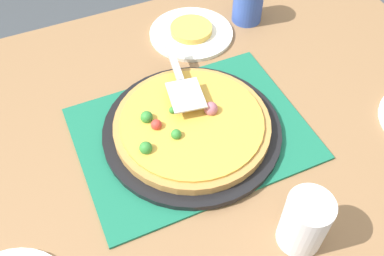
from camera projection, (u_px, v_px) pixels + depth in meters
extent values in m
cube|color=olive|center=(192.00, 138.00, 0.93)|extent=(1.40, 1.00, 0.03)
cube|color=olive|center=(297.00, 63.00, 1.64)|extent=(0.07, 0.07, 0.72)
cube|color=#196B4C|center=(192.00, 133.00, 0.92)|extent=(0.48, 0.36, 0.01)
cylinder|color=black|center=(192.00, 130.00, 0.91)|extent=(0.38, 0.38, 0.01)
cylinder|color=#B78442|center=(192.00, 125.00, 0.90)|extent=(0.33, 0.33, 0.02)
cylinder|color=gold|center=(192.00, 121.00, 0.89)|extent=(0.30, 0.30, 0.01)
sphere|color=#338433|center=(176.00, 134.00, 0.85)|extent=(0.02, 0.02, 0.02)
sphere|color=red|center=(156.00, 125.00, 0.87)|extent=(0.02, 0.02, 0.02)
sphere|color=#B76675|center=(211.00, 109.00, 0.90)|extent=(0.03, 0.03, 0.03)
sphere|color=#338433|center=(147.00, 117.00, 0.88)|extent=(0.03, 0.03, 0.03)
sphere|color=#338433|center=(146.00, 148.00, 0.83)|extent=(0.03, 0.03, 0.03)
sphere|color=#338433|center=(173.00, 110.00, 0.90)|extent=(0.02, 0.02, 0.02)
sphere|color=#B76675|center=(194.00, 104.00, 0.91)|extent=(0.02, 0.02, 0.02)
cylinder|color=white|center=(191.00, 33.00, 1.13)|extent=(0.22, 0.22, 0.01)
cylinder|color=#EAB747|center=(191.00, 29.00, 1.12)|extent=(0.11, 0.11, 0.02)
cylinder|color=#3351AD|center=(248.00, 0.00, 1.13)|extent=(0.08, 0.08, 0.12)
cylinder|color=white|center=(305.00, 222.00, 0.72)|extent=(0.08, 0.08, 0.12)
cube|color=silver|center=(186.00, 95.00, 0.90)|extent=(0.08, 0.10, 0.00)
cube|color=#B2B2B7|center=(173.00, 60.00, 0.97)|extent=(0.04, 0.14, 0.01)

